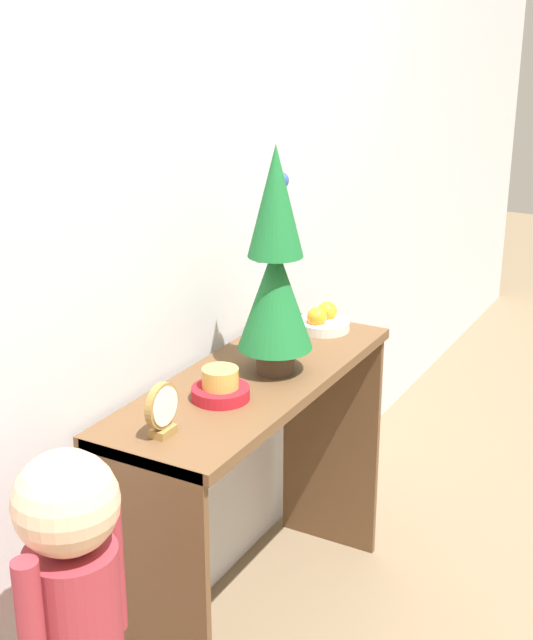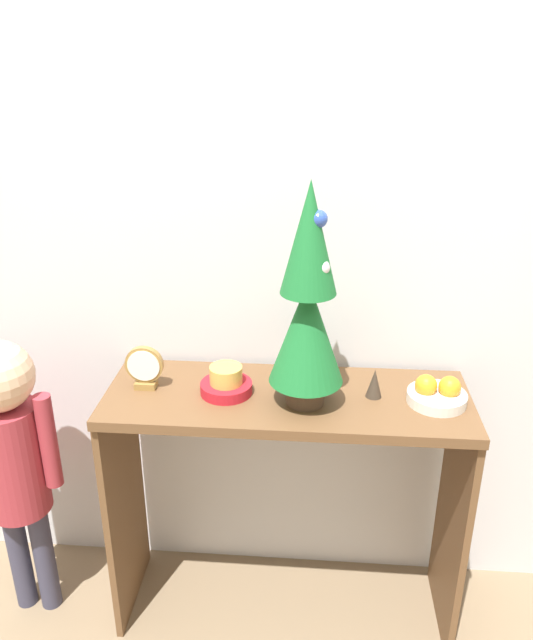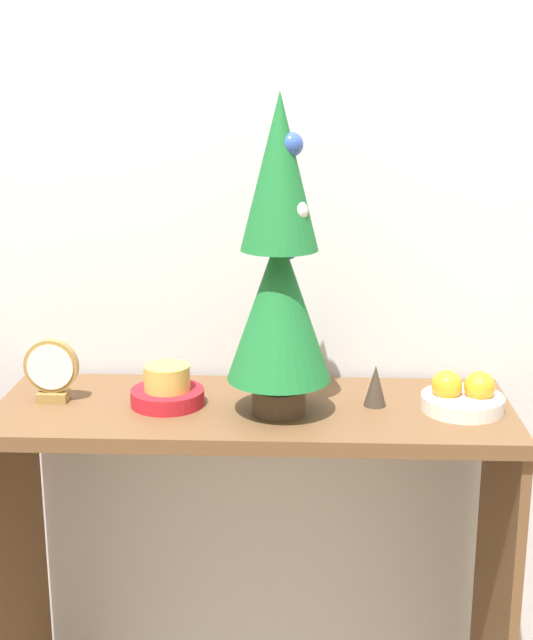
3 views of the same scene
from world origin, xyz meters
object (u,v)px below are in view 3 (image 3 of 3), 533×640
(singing_bowl, at_px, (167,389))
(desk_clock, at_px, (52,371))
(fruit_bowl, at_px, (463,397))
(figurine, at_px, (375,386))
(mini_tree, at_px, (279,263))

(singing_bowl, bearing_deg, desk_clock, 177.52)
(fruit_bowl, xyz_separation_m, figurine, (-0.17, 0.02, 0.01))
(mini_tree, height_order, figurine, mini_tree)
(fruit_bowl, height_order, desk_clock, desk_clock)
(mini_tree, bearing_deg, desk_clock, 174.46)
(singing_bowl, height_order, desk_clock, desk_clock)
(mini_tree, distance_m, fruit_bowl, 0.45)
(figurine, bearing_deg, singing_bowl, -178.23)
(singing_bowl, xyz_separation_m, desk_clock, (-0.24, 0.01, 0.03))
(desk_clock, height_order, figurine, desk_clock)
(fruit_bowl, bearing_deg, figurine, 174.02)
(mini_tree, distance_m, singing_bowl, 0.35)
(mini_tree, distance_m, desk_clock, 0.52)
(mini_tree, xyz_separation_m, singing_bowl, (-0.23, 0.03, -0.27))
(mini_tree, xyz_separation_m, fruit_bowl, (0.36, 0.03, -0.27))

